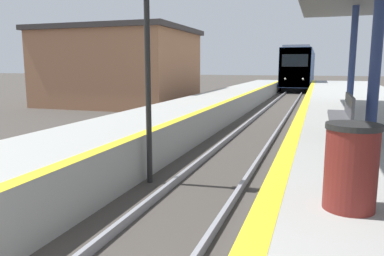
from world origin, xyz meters
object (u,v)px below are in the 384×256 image
object	(u,v)px
trash_bin	(351,167)
train	(300,68)
bench	(343,114)
signal_near	(147,19)

from	to	relation	value
trash_bin	train	bearing A→B (deg)	93.40
trash_bin	bench	size ratio (longest dim) A/B	0.49
bench	train	bearing A→B (deg)	94.04
signal_near	trash_bin	xyz separation A→B (m)	(3.83, -3.07, -2.03)
train	bench	size ratio (longest dim) A/B	11.72
trash_bin	bench	xyz separation A→B (m)	(0.16, 4.47, 0.02)
signal_near	bench	distance (m)	4.67
signal_near	trash_bin	size ratio (longest dim) A/B	5.43
signal_near	bench	size ratio (longest dim) A/B	2.64
train	trash_bin	world-z (taller)	train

